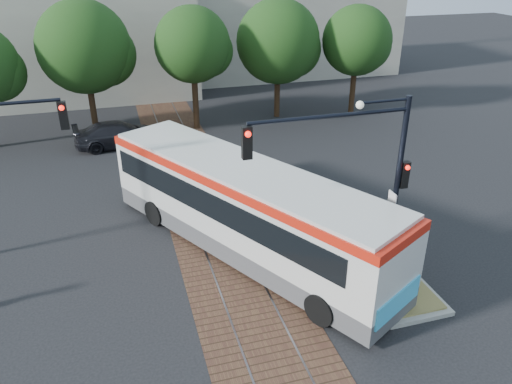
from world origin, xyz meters
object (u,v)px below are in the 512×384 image
(city_bus, at_px, (244,205))
(traffic_island, at_px, (380,264))
(signal_pole_main, at_px, (365,164))
(parked_car, at_px, (119,134))

(city_bus, xyz_separation_m, traffic_island, (4.12, -2.74, -1.54))
(signal_pole_main, distance_m, parked_car, 16.92)
(parked_car, bearing_deg, city_bus, -168.40)
(city_bus, distance_m, signal_pole_main, 4.72)
(traffic_island, height_order, parked_car, parked_car)
(city_bus, xyz_separation_m, parked_car, (-3.93, 12.31, -1.17))
(parked_car, bearing_deg, traffic_island, -157.97)
(city_bus, relative_size, parked_car, 2.53)
(traffic_island, xyz_separation_m, signal_pole_main, (-0.96, 0.09, 3.83))
(city_bus, bearing_deg, signal_pole_main, -68.80)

